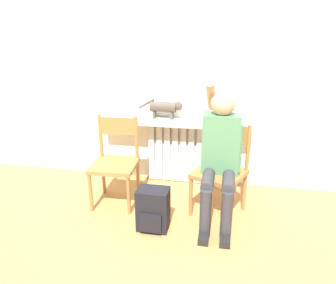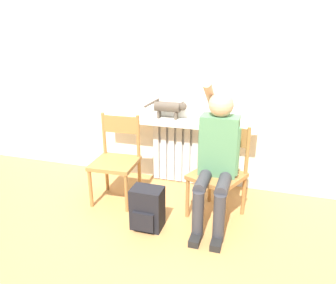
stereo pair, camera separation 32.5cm
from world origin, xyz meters
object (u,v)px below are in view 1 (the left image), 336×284
at_px(cat, 165,107).
at_px(backpack, 153,210).
at_px(person, 220,151).
at_px(chair_left, 115,161).
at_px(chair_right, 221,169).

distance_m(cat, backpack, 1.20).
bearing_deg(person, chair_left, 174.16).
height_order(person, cat, person).
xyz_separation_m(chair_left, cat, (0.41, 0.54, 0.45)).
bearing_deg(chair_right, chair_left, -156.83).
relative_size(chair_left, chair_right, 1.00).
bearing_deg(cat, chair_right, -40.00).
distance_m(person, cat, 0.93).
xyz_separation_m(chair_right, person, (-0.02, -0.10, 0.22)).
bearing_deg(chair_left, chair_right, -2.65).
bearing_deg(chair_left, backpack, -43.16).
xyz_separation_m(person, cat, (-0.63, 0.65, 0.22)).
height_order(chair_left, backpack, chair_left).
xyz_separation_m(chair_left, person, (1.05, -0.11, 0.22)).
distance_m(chair_left, cat, 0.81).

